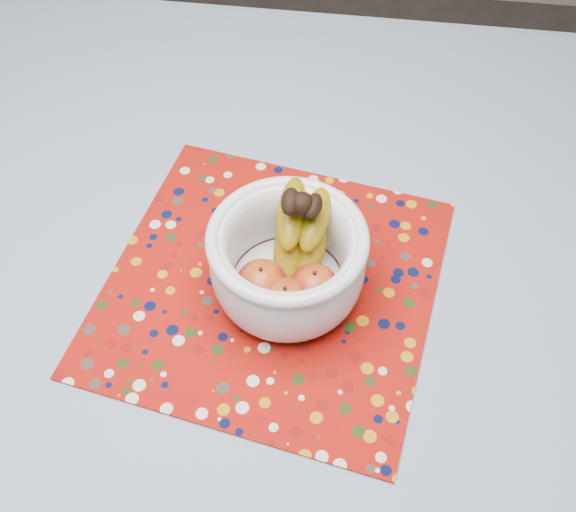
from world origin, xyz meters
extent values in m
plane|color=#2D2826|center=(0.00, 0.00, 0.00)|extent=(4.00, 4.00, 0.00)
cube|color=brown|center=(0.00, 0.00, 0.73)|extent=(1.20, 1.20, 0.04)
cylinder|color=brown|center=(-0.53, 0.53, 0.35)|extent=(0.06, 0.06, 0.71)
cylinder|color=brown|center=(0.53, 0.53, 0.35)|extent=(0.06, 0.06, 0.71)
cylinder|color=brown|center=(0.69, 0.12, 0.20)|extent=(0.03, 0.03, 0.40)
cube|color=slate|center=(0.00, 0.00, 0.76)|extent=(1.32, 1.32, 0.01)
cube|color=#900E07|center=(0.09, -0.01, 0.76)|extent=(0.52, 0.52, 0.00)
cylinder|color=silver|center=(0.11, -0.02, 0.77)|extent=(0.11, 0.11, 0.01)
cylinder|color=silver|center=(0.11, -0.02, 0.78)|extent=(0.15, 0.15, 0.01)
torus|color=silver|center=(0.11, -0.02, 0.88)|extent=(0.21, 0.21, 0.02)
ellipsoid|color=maroon|center=(0.08, -0.05, 0.82)|extent=(0.07, 0.07, 0.06)
ellipsoid|color=maroon|center=(0.15, -0.04, 0.81)|extent=(0.06, 0.06, 0.06)
ellipsoid|color=maroon|center=(0.12, -0.07, 0.82)|extent=(0.07, 0.07, 0.06)
sphere|color=black|center=(0.13, 0.01, 0.91)|extent=(0.03, 0.03, 0.03)
camera|label=1|loc=(0.18, -0.54, 1.55)|focal=42.00mm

